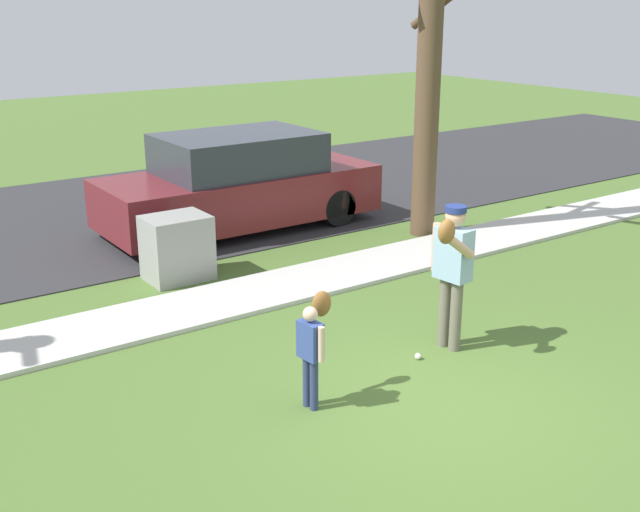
{
  "coord_description": "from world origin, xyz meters",
  "views": [
    {
      "loc": [
        -4.86,
        -4.91,
        3.79
      ],
      "look_at": [
        -0.04,
        2.0,
        1.0
      ],
      "focal_mm": 43.8,
      "sensor_mm": 36.0,
      "label": 1
    }
  ],
  "objects_px": {
    "baseball": "(418,356)",
    "street_tree_near": "(430,45)",
    "utility_cabinet": "(177,248)",
    "parked_suv_maroon": "(239,184)",
    "person_child": "(313,338)",
    "person_adult": "(452,262)"
  },
  "relations": [
    {
      "from": "baseball",
      "to": "utility_cabinet",
      "type": "height_order",
      "value": "utility_cabinet"
    },
    {
      "from": "person_adult",
      "to": "parked_suv_maroon",
      "type": "height_order",
      "value": "person_adult"
    },
    {
      "from": "person_adult",
      "to": "utility_cabinet",
      "type": "relative_size",
      "value": 1.82
    },
    {
      "from": "person_child",
      "to": "street_tree_near",
      "type": "height_order",
      "value": "street_tree_near"
    },
    {
      "from": "parked_suv_maroon",
      "to": "person_adult",
      "type": "bearing_deg",
      "value": 85.13
    },
    {
      "from": "utility_cabinet",
      "to": "parked_suv_maroon",
      "type": "xyz_separation_m",
      "value": [
        1.97,
        1.72,
        0.33
      ]
    },
    {
      "from": "baseball",
      "to": "person_child",
      "type": "bearing_deg",
      "value": -174.15
    },
    {
      "from": "baseball",
      "to": "street_tree_near",
      "type": "xyz_separation_m",
      "value": [
        3.29,
        3.58,
        3.06
      ]
    },
    {
      "from": "baseball",
      "to": "utility_cabinet",
      "type": "relative_size",
      "value": 0.08
    },
    {
      "from": "person_adult",
      "to": "parked_suv_maroon",
      "type": "relative_size",
      "value": 0.35
    },
    {
      "from": "person_child",
      "to": "parked_suv_maroon",
      "type": "relative_size",
      "value": 0.23
    },
    {
      "from": "baseball",
      "to": "parked_suv_maroon",
      "type": "xyz_separation_m",
      "value": [
        0.93,
        5.63,
        0.75
      ]
    },
    {
      "from": "utility_cabinet",
      "to": "parked_suv_maroon",
      "type": "height_order",
      "value": "parked_suv_maroon"
    },
    {
      "from": "person_child",
      "to": "person_adult",
      "type": "bearing_deg",
      "value": -1.57
    },
    {
      "from": "person_adult",
      "to": "person_child",
      "type": "relative_size",
      "value": 1.53
    },
    {
      "from": "person_child",
      "to": "baseball",
      "type": "xyz_separation_m",
      "value": [
        1.5,
        0.15,
        -0.67
      ]
    },
    {
      "from": "street_tree_near",
      "to": "person_adult",
      "type": "bearing_deg",
      "value": -128.43
    },
    {
      "from": "baseball",
      "to": "street_tree_near",
      "type": "distance_m",
      "value": 5.74
    },
    {
      "from": "baseball",
      "to": "street_tree_near",
      "type": "relative_size",
      "value": 0.01
    },
    {
      "from": "utility_cabinet",
      "to": "parked_suv_maroon",
      "type": "bearing_deg",
      "value": 41.13
    },
    {
      "from": "person_child",
      "to": "baseball",
      "type": "relative_size",
      "value": 14.76
    },
    {
      "from": "street_tree_near",
      "to": "baseball",
      "type": "bearing_deg",
      "value": -132.52
    }
  ]
}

